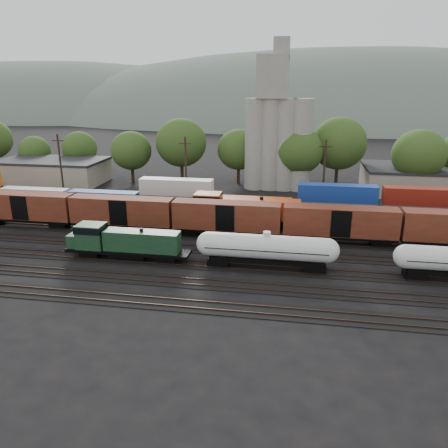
% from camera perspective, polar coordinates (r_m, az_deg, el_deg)
% --- Properties ---
extents(ground, '(600.00, 600.00, 0.00)m').
position_cam_1_polar(ground, '(56.97, 1.43, -3.58)').
color(ground, black).
extents(tracks, '(180.00, 33.20, 0.20)m').
position_cam_1_polar(tracks, '(56.95, 1.43, -3.53)').
color(tracks, black).
rests_on(tracks, ground).
extents(green_locomotive, '(15.50, 2.74, 4.10)m').
position_cam_1_polar(green_locomotive, '(55.05, -13.30, -2.24)').
color(green_locomotive, black).
rests_on(green_locomotive, ground).
extents(tank_car_a, '(16.59, 2.97, 4.35)m').
position_cam_1_polar(tank_car_a, '(50.97, 5.56, -3.20)').
color(tank_car_a, silver).
rests_on(tank_car_a, ground).
extents(orange_locomotive, '(19.22, 3.20, 4.81)m').
position_cam_1_polar(orange_locomotive, '(65.57, 2.03, 1.86)').
color(orange_locomotive, black).
rests_on(orange_locomotive, ground).
extents(boxcar_string, '(169.00, 2.90, 4.20)m').
position_cam_1_polar(boxcar_string, '(60.47, 14.90, 0.23)').
color(boxcar_string, black).
rests_on(boxcar_string, ground).
extents(container_wall, '(161.84, 2.60, 5.80)m').
position_cam_1_polar(container_wall, '(71.17, -1.49, 2.98)').
color(container_wall, black).
rests_on(container_wall, ground).
extents(grain_silo, '(13.40, 5.00, 29.00)m').
position_cam_1_polar(grain_silo, '(89.07, 6.99, 11.65)').
color(grain_silo, '#98968C').
rests_on(grain_silo, ground).
extents(industrial_sheds, '(119.38, 17.26, 5.10)m').
position_cam_1_polar(industrial_sheds, '(89.62, 8.90, 5.96)').
color(industrial_sheds, '#9E937F').
rests_on(industrial_sheds, ground).
extents(tree_band, '(162.40, 18.20, 14.36)m').
position_cam_1_polar(tree_band, '(92.73, 5.85, 9.65)').
color(tree_band, black).
rests_on(tree_band, ground).
extents(utility_poles, '(122.20, 0.36, 12.00)m').
position_cam_1_polar(utility_poles, '(76.25, 3.83, 6.83)').
color(utility_poles, black).
rests_on(utility_poles, ground).
extents(distant_hills, '(860.00, 286.00, 130.00)m').
position_cam_1_polar(distant_hills, '(315.63, 12.66, 10.06)').
color(distant_hills, '#59665B').
rests_on(distant_hills, ground).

